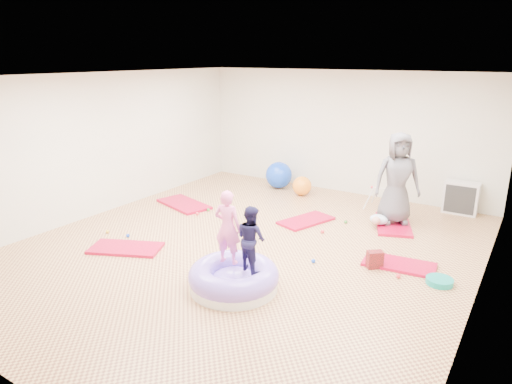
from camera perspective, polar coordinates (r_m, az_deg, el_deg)
The scene contains 19 objects.
room at distance 7.29m, azimuth -1.27°, elevation 3.19°, with size 7.01×8.01×2.81m.
gym_mat_front_left at distance 7.95m, azimuth -15.97°, elevation -6.76°, with size 1.16×0.58×0.05m, color red.
gym_mat_mid_left at distance 9.96m, azimuth -9.00°, elevation -1.50°, with size 1.26×0.63×0.05m, color red.
gym_mat_center_back at distance 8.93m, azimuth 6.26°, elevation -3.57°, with size 1.09×0.55×0.05m, color red.
gym_mat_right at distance 7.43m, azimuth 17.45°, elevation -8.62°, with size 1.07×0.53×0.04m, color red.
gym_mat_rear_right at distance 9.06m, azimuth 16.78°, elevation -3.89°, with size 1.22×0.61×0.05m, color red.
inflatable_cushion at distance 6.41m, azimuth -2.80°, elevation -10.71°, with size 1.26×1.26×0.40m.
child_pink at distance 6.27m, azimuth -3.57°, elevation -3.98°, with size 0.39×0.25×1.06m, color pink.
child_navy at distance 6.07m, azimuth -0.62°, elevation -5.40°, with size 0.44×0.34×0.91m, color #161238.
adult_caregiver at distance 8.88m, azimuth 17.26°, elevation 1.66°, with size 0.84×0.55×1.72m, color #4F4E55.
infant at distance 8.85m, azimuth 15.03°, elevation -3.37°, with size 0.34×0.34×0.20m.
ball_pit_balls at distance 8.36m, azimuth -1.45°, elevation -4.84°, with size 5.02×2.88×0.07m.
exercise_ball_blue at distance 11.07m, azimuth 2.86°, elevation 2.13°, with size 0.64×0.64×0.64m, color blue.
exercise_ball_orange at distance 10.55m, azimuth 5.76°, elevation 0.78°, with size 0.44×0.44×0.44m, color orange.
infant_play_gym at distance 9.85m, azimuth 15.47°, elevation -0.39°, with size 0.61×0.57×0.46m.
cube_shelf at distance 10.14m, azimuth 24.24°, elevation -0.68°, with size 0.66×0.33×0.66m.
balance_disc at distance 7.06m, azimuth 21.97°, elevation -10.30°, with size 0.38×0.38×0.08m, color #0B867E.
backpack at distance 7.21m, azimuth 14.62°, elevation -8.18°, with size 0.23×0.14×0.27m, color #A41117.
yellow_toy at distance 8.02m, azimuth -14.86°, elevation -6.53°, with size 0.21×0.21×0.03m, color yellow.
Camera 1 is at (3.95, -5.89, 3.10)m, focal length 32.00 mm.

